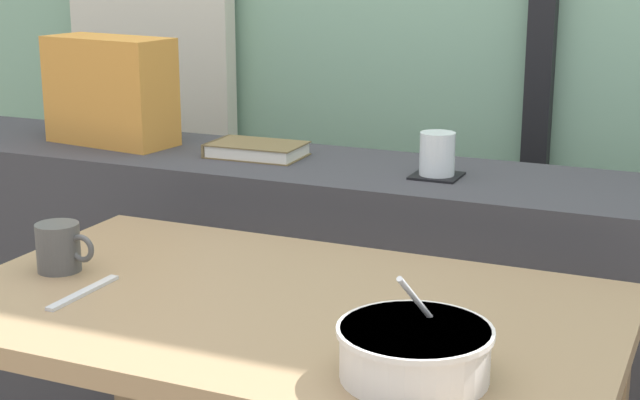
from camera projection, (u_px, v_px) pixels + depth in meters
name	position (u px, v px, depth m)	size (l,w,h in m)	color
dark_console_ledge	(366.00, 338.00, 2.22)	(2.80, 0.39, 0.80)	#38383D
breakfast_table	(281.00, 373.00, 1.57)	(1.07, 0.65, 0.72)	#826849
coaster_square	(437.00, 176.00, 2.04)	(0.10, 0.10, 0.01)	black
juice_glass	(437.00, 156.00, 2.03)	(0.07, 0.07, 0.09)	white
closed_book	(256.00, 150.00, 2.23)	(0.22, 0.14, 0.03)	brown
throw_pillow	(111.00, 91.00, 2.35)	(0.32, 0.14, 0.26)	#D18938
soup_bowl	(415.00, 352.00, 1.26)	(0.21, 0.21, 0.15)	silver
fork_utensil	(83.00, 292.00, 1.57)	(0.02, 0.17, 0.01)	silver
ceramic_mug	(59.00, 247.00, 1.68)	(0.11, 0.08, 0.08)	#4C4C4C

